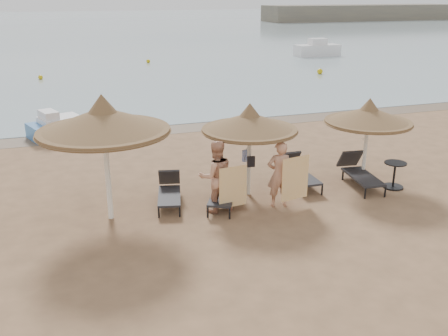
# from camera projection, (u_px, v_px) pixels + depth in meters

# --- Properties ---
(ground) EXTENTS (160.00, 160.00, 0.00)m
(ground) POSITION_uv_depth(u_px,v_px,m) (260.00, 219.00, 12.73)
(ground) COLOR #8D6644
(ground) RESTS_ON ground
(sea) EXTENTS (200.00, 140.00, 0.03)m
(sea) POSITION_uv_depth(u_px,v_px,m) (78.00, 26.00, 84.18)
(sea) COLOR #75949E
(sea) RESTS_ON ground
(wet_sand_strip) EXTENTS (200.00, 1.60, 0.01)m
(wet_sand_strip) POSITION_uv_depth(u_px,v_px,m) (175.00, 129.00, 21.13)
(wet_sand_strip) COLOR brown
(wet_sand_strip) RESTS_ON ground
(palapa_left) EXTENTS (3.24, 3.24, 3.21)m
(palapa_left) POSITION_uv_depth(u_px,v_px,m) (103.00, 121.00, 11.94)
(palapa_left) COLOR white
(palapa_left) RESTS_ON ground
(palapa_center) EXTENTS (2.68, 2.68, 2.65)m
(palapa_center) POSITION_uv_depth(u_px,v_px,m) (250.00, 122.00, 13.61)
(palapa_center) COLOR white
(palapa_center) RESTS_ON ground
(palapa_right) EXTENTS (2.59, 2.59, 2.56)m
(palapa_right) POSITION_uv_depth(u_px,v_px,m) (369.00, 116.00, 14.67)
(palapa_right) COLOR white
(palapa_right) RESTS_ON ground
(lounger_far_left) EXTENTS (0.98, 1.86, 0.80)m
(lounger_far_left) POSITION_uv_depth(u_px,v_px,m) (169.00, 190.00, 13.61)
(lounger_far_left) COLOR black
(lounger_far_left) RESTS_ON ground
(lounger_near_left) EXTENTS (1.41, 1.96, 0.84)m
(lounger_near_left) POSITION_uv_depth(u_px,v_px,m) (225.00, 190.00, 13.60)
(lounger_near_left) COLOR black
(lounger_near_left) RESTS_ON ground
(lounger_near_right) EXTENTS (0.69, 1.95, 0.86)m
(lounger_near_right) POSITION_uv_depth(u_px,v_px,m) (297.00, 171.00, 14.96)
(lounger_near_right) COLOR black
(lounger_near_right) RESTS_ON ground
(lounger_far_right) EXTENTS (0.92, 2.08, 0.90)m
(lounger_far_right) POSITION_uv_depth(u_px,v_px,m) (359.00, 172.00, 14.91)
(lounger_far_right) COLOR black
(lounger_far_right) RESTS_ON ground
(side_table) EXTENTS (0.65, 0.65, 0.78)m
(side_table) POSITION_uv_depth(u_px,v_px,m) (394.00, 176.00, 14.67)
(side_table) COLOR black
(side_table) RESTS_ON ground
(person_left) EXTENTS (1.04, 0.69, 2.24)m
(person_left) POSITION_uv_depth(u_px,v_px,m) (216.00, 171.00, 12.86)
(person_left) COLOR tan
(person_left) RESTS_ON ground
(person_right) EXTENTS (1.06, 0.79, 2.10)m
(person_right) POSITION_uv_depth(u_px,v_px,m) (279.00, 169.00, 13.19)
(person_right) COLOR tan
(person_right) RESTS_ON ground
(towel_left) EXTENTS (0.78, 0.11, 1.10)m
(towel_left) POSITION_uv_depth(u_px,v_px,m) (233.00, 187.00, 12.77)
(towel_left) COLOR orange
(towel_left) RESTS_ON ground
(towel_right) EXTENTS (0.85, 0.18, 1.20)m
(towel_right) POSITION_uv_depth(u_px,v_px,m) (295.00, 178.00, 13.15)
(towel_right) COLOR orange
(towel_right) RESTS_ON ground
(bag_patterned) EXTENTS (0.28, 0.18, 0.34)m
(bag_patterned) POSITION_uv_depth(u_px,v_px,m) (247.00, 155.00, 14.10)
(bag_patterned) COLOR white
(bag_patterned) RESTS_ON ground
(bag_dark) EXTENTS (0.22, 0.10, 0.30)m
(bag_dark) POSITION_uv_depth(u_px,v_px,m) (251.00, 162.00, 13.82)
(bag_dark) COLOR black
(bag_dark) RESTS_ON ground
(pedal_boat) EXTENTS (2.70, 2.11, 1.11)m
(pedal_boat) POSITION_uv_depth(u_px,v_px,m) (60.00, 127.00, 19.85)
(pedal_boat) COLOR #2F66AA
(pedal_boat) RESTS_ON ground
(buoy_left) EXTENTS (0.31, 0.31, 0.31)m
(buoy_left) POSITION_uv_depth(u_px,v_px,m) (40.00, 77.00, 32.83)
(buoy_left) COLOR #D0AB09
(buoy_left) RESTS_ON ground
(buoy_mid) EXTENTS (0.31, 0.31, 0.31)m
(buoy_mid) POSITION_uv_depth(u_px,v_px,m) (148.00, 61.00, 40.45)
(buoy_mid) COLOR #D0AB09
(buoy_mid) RESTS_ON ground
(buoy_right) EXTENTS (0.39, 0.39, 0.39)m
(buoy_right) POSITION_uv_depth(u_px,v_px,m) (320.00, 71.00, 34.99)
(buoy_right) COLOR #D0AB09
(buoy_right) RESTS_ON ground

